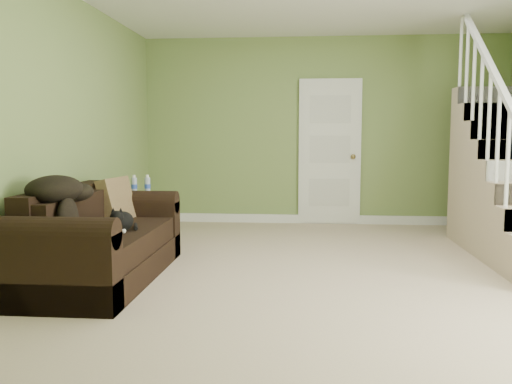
% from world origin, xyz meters
% --- Properties ---
extents(floor, '(5.00, 5.50, 0.01)m').
position_xyz_m(floor, '(0.00, 0.00, 0.00)').
color(floor, '#C4AE8E').
rests_on(floor, ground).
extents(wall_back, '(5.00, 0.04, 2.60)m').
position_xyz_m(wall_back, '(0.00, 2.75, 1.30)').
color(wall_back, '#76904E').
rests_on(wall_back, floor).
extents(wall_front, '(5.00, 0.04, 2.60)m').
position_xyz_m(wall_front, '(0.00, -2.75, 1.30)').
color(wall_front, '#76904E').
rests_on(wall_front, floor).
extents(wall_left, '(0.04, 5.50, 2.60)m').
position_xyz_m(wall_left, '(-2.50, 0.00, 1.30)').
color(wall_left, '#76904E').
rests_on(wall_left, floor).
extents(baseboard_back, '(5.00, 0.04, 0.12)m').
position_xyz_m(baseboard_back, '(0.00, 2.72, 0.06)').
color(baseboard_back, white).
rests_on(baseboard_back, floor).
extents(baseboard_left, '(0.04, 5.50, 0.12)m').
position_xyz_m(baseboard_left, '(-2.47, 0.00, 0.06)').
color(baseboard_left, white).
rests_on(baseboard_left, floor).
extents(door, '(0.86, 0.12, 2.02)m').
position_xyz_m(door, '(0.10, 2.71, 1.01)').
color(door, white).
rests_on(door, floor).
extents(sofa, '(0.87, 2.01, 0.80)m').
position_xyz_m(sofa, '(-2.01, -0.45, 0.30)').
color(sofa, black).
rests_on(sofa, floor).
extents(side_table, '(0.56, 0.56, 0.80)m').
position_xyz_m(side_table, '(-2.09, 1.07, 0.29)').
color(side_table, black).
rests_on(side_table, floor).
extents(cat, '(0.23, 0.47, 0.23)m').
position_xyz_m(cat, '(-1.79, -0.51, 0.52)').
color(cat, black).
rests_on(cat, sofa).
extents(banana, '(0.18, 0.19, 0.06)m').
position_xyz_m(banana, '(-1.83, -0.77, 0.46)').
color(banana, gold).
rests_on(banana, sofa).
extents(throw_pillow, '(0.29, 0.49, 0.47)m').
position_xyz_m(throw_pillow, '(-2.06, 0.16, 0.60)').
color(throw_pillow, brown).
rests_on(throw_pillow, sofa).
extents(throw_blanket, '(0.53, 0.62, 0.22)m').
position_xyz_m(throw_blanket, '(-2.19, -0.87, 0.82)').
color(throw_blanket, black).
rests_on(throw_blanket, sofa).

